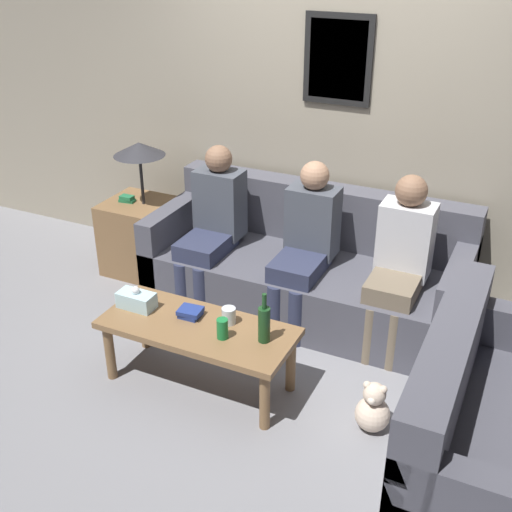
{
  "coord_description": "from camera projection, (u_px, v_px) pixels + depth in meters",
  "views": [
    {
      "loc": [
        1.41,
        -3.28,
        2.51
      ],
      "look_at": [
        -0.13,
        -0.05,
        0.66
      ],
      "focal_mm": 45.0,
      "sensor_mm": 36.0,
      "label": 1
    }
  ],
  "objects": [
    {
      "name": "wine_bottle",
      "position": [
        264.0,
        323.0,
        3.56
      ],
      "size": [
        0.07,
        0.07,
        0.31
      ],
      "color": "#19421E",
      "rests_on": "coffee_table"
    },
    {
      "name": "couch_main",
      "position": [
        307.0,
        271.0,
        4.61
      ],
      "size": [
        2.23,
        0.89,
        0.85
      ],
      "color": "#4C4C56",
      "rests_on": "ground_plane"
    },
    {
      "name": "person_left",
      "position": [
        213.0,
        221.0,
        4.61
      ],
      "size": [
        0.34,
        0.61,
        1.14
      ],
      "color": "#2D334C",
      "rests_on": "ground_plane"
    },
    {
      "name": "couch_side",
      "position": [
        499.0,
        438.0,
        3.11
      ],
      "size": [
        0.89,
        1.45,
        0.85
      ],
      "rotation": [
        0.0,
        0.0,
        1.57
      ],
      "color": "#4C4C56",
      "rests_on": "ground_plane"
    },
    {
      "name": "drinking_glass",
      "position": [
        229.0,
        316.0,
        3.75
      ],
      "size": [
        0.08,
        0.08,
        0.1
      ],
      "color": "silver",
      "rests_on": "coffee_table"
    },
    {
      "name": "soda_can",
      "position": [
        222.0,
        329.0,
        3.61
      ],
      "size": [
        0.07,
        0.07,
        0.12
      ],
      "color": "#197A38",
      "rests_on": "coffee_table"
    },
    {
      "name": "teddy_bear",
      "position": [
        373.0,
        409.0,
        3.53
      ],
      "size": [
        0.2,
        0.2,
        0.31
      ],
      "color": "beige",
      "rests_on": "ground_plane"
    },
    {
      "name": "wall_back",
      "position": [
        337.0,
        116.0,
        4.52
      ],
      "size": [
        9.0,
        0.08,
        2.6
      ],
      "color": "#9E937F",
      "rests_on": "ground_plane"
    },
    {
      "name": "person_right",
      "position": [
        400.0,
        259.0,
        4.08
      ],
      "size": [
        0.34,
        0.57,
        1.14
      ],
      "color": "#756651",
      "rests_on": "ground_plane"
    },
    {
      "name": "side_table_with_lamp",
      "position": [
        140.0,
        228.0,
        5.09
      ],
      "size": [
        0.51,
        0.5,
        1.08
      ],
      "color": "olive",
      "rests_on": "ground_plane"
    },
    {
      "name": "ground_plane",
      "position": [
        276.0,
        343.0,
        4.32
      ],
      "size": [
        16.0,
        16.0,
        0.0
      ],
      "primitive_type": "plane",
      "color": "gray"
    },
    {
      "name": "person_middle",
      "position": [
        306.0,
        241.0,
        4.33
      ],
      "size": [
        0.34,
        0.61,
        1.13
      ],
      "color": "#2D334C",
      "rests_on": "ground_plane"
    },
    {
      "name": "coffee_table",
      "position": [
        198.0,
        334.0,
        3.78
      ],
      "size": [
        1.16,
        0.49,
        0.42
      ],
      "color": "olive",
      "rests_on": "ground_plane"
    },
    {
      "name": "tissue_box",
      "position": [
        136.0,
        300.0,
        3.9
      ],
      "size": [
        0.23,
        0.12,
        0.15
      ],
      "color": "silver",
      "rests_on": "coffee_table"
    },
    {
      "name": "book_stack",
      "position": [
        190.0,
        312.0,
        3.83
      ],
      "size": [
        0.15,
        0.13,
        0.05
      ],
      "color": "navy",
      "rests_on": "coffee_table"
    }
  ]
}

